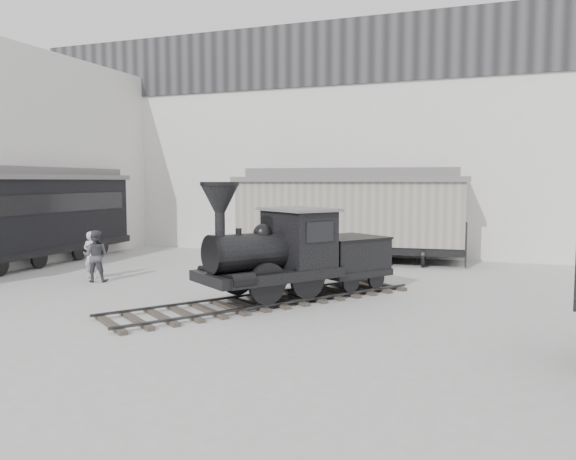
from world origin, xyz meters
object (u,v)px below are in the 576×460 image
at_px(locomotive, 289,258).
at_px(visitor_a, 91,255).
at_px(visitor_b, 95,256).
at_px(boxcar, 349,212).
at_px(passenger_coach, 5,217).

distance_m(locomotive, visitor_a, 8.04).
bearing_deg(visitor_b, boxcar, -150.99).
height_order(visitor_a, visitor_b, visitor_b).
xyz_separation_m(boxcar, visitor_a, (-7.65, -7.65, -1.29)).
relative_size(locomotive, visitor_a, 5.28).
distance_m(boxcar, visitor_b, 10.86).
xyz_separation_m(locomotive, passenger_coach, (-12.64, 1.64, 0.84)).
bearing_deg(passenger_coach, locomotive, -10.00).
xyz_separation_m(locomotive, visitor_a, (-7.97, 1.01, -0.40)).
distance_m(passenger_coach, visitor_b, 5.48).
xyz_separation_m(visitor_a, visitor_b, (0.56, -0.47, 0.05)).
relative_size(passenger_coach, visitor_a, 8.32).
bearing_deg(boxcar, visitor_a, -139.99).
distance_m(boxcar, visitor_a, 10.90).
distance_m(passenger_coach, visitor_a, 4.87).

